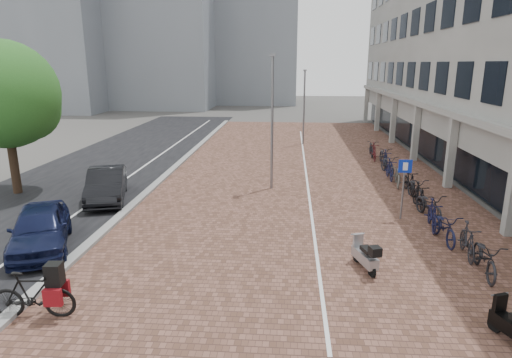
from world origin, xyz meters
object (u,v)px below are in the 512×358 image
Objects in this scene: car_dark at (107,185)px; parking_sign at (404,180)px; hero_bike at (33,294)px; scooter_front at (365,254)px; car_navy at (40,228)px.

car_dark is 12.16m from parking_sign.
hero_bike is 0.85× the size of parking_sign.
scooter_front is 4.89m from parking_sign.
scooter_front is at bearing -47.85° from car_dark.
scooter_front is 0.59× the size of parking_sign.
car_dark is at bearing 7.51° from hero_bike.
parking_sign reaches higher than hero_bike.
car_navy is at bearing 158.68° from scooter_front.
car_navy is 3.01× the size of scooter_front.
parking_sign is (12.04, 3.63, 0.84)m from car_navy.
car_navy is 10.03m from scooter_front.
parking_sign is (10.04, 7.40, 0.94)m from hero_bike.
car_navy is 4.27m from hero_bike.
car_navy is 2.08× the size of hero_bike.
hero_bike is at bearing -142.23° from parking_sign.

